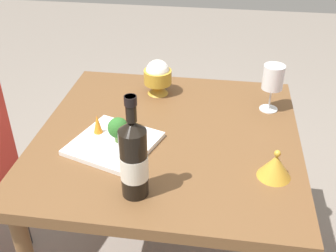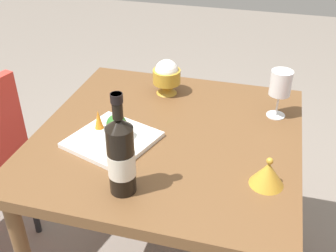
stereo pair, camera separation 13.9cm
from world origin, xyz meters
The scene contains 9 objects.
dining_table centered at (0.00, 0.00, 0.65)m, with size 0.89×0.89×0.74m.
wine_bottle centered at (0.05, 0.31, 0.86)m, with size 0.08×0.08×0.31m.
wine_glass centered at (-0.35, -0.22, 0.87)m, with size 0.08×0.08×0.18m.
rice_bowl centered at (0.08, -0.29, 0.81)m, with size 0.11×0.11×0.14m.
rice_bowl_lid centered at (-0.34, 0.18, 0.78)m, with size 0.10×0.10×0.09m.
serving_plate centered at (0.16, 0.10, 0.75)m, with size 0.32×0.32×0.02m.
broccoli_floret centered at (0.15, 0.09, 0.80)m, with size 0.07×0.07×0.09m.
carrot_garnish_left centered at (0.10, 0.14, 0.78)m, with size 0.03×0.03×0.05m.
carrot_garnish_right centered at (0.23, 0.05, 0.79)m, with size 0.03×0.03×0.07m.
Camera 2 is at (-0.31, 1.13, 1.51)m, focal length 43.77 mm.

